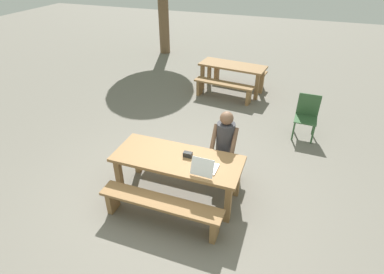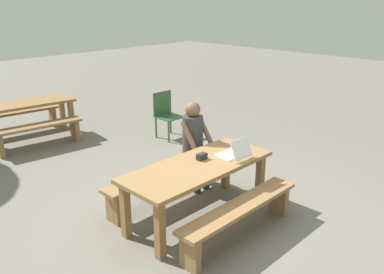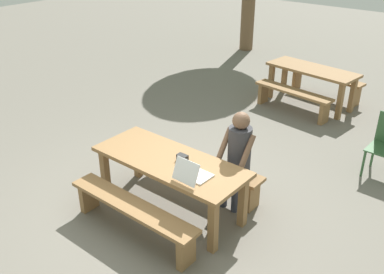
% 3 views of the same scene
% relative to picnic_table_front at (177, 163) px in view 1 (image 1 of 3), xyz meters
% --- Properties ---
extents(ground_plane, '(30.00, 30.00, 0.00)m').
position_rel_picnic_table_front_xyz_m(ground_plane, '(0.00, 0.00, -0.62)').
color(ground_plane, slate).
extents(picnic_table_front, '(1.97, 0.79, 0.73)m').
position_rel_picnic_table_front_xyz_m(picnic_table_front, '(0.00, 0.00, 0.00)').
color(picnic_table_front, olive).
rests_on(picnic_table_front, ground).
extents(bench_near, '(1.80, 0.30, 0.43)m').
position_rel_picnic_table_front_xyz_m(bench_near, '(0.00, -0.66, -0.30)').
color(bench_near, olive).
rests_on(bench_near, ground).
extents(bench_far, '(1.80, 0.30, 0.43)m').
position_rel_picnic_table_front_xyz_m(bench_far, '(0.00, 0.66, -0.30)').
color(bench_far, olive).
rests_on(bench_far, ground).
extents(laptop, '(0.33, 0.37, 0.26)m').
position_rel_picnic_table_front_xyz_m(laptop, '(0.49, -0.16, 0.17)').
color(laptop, white).
rests_on(laptop, picnic_table_front).
extents(small_pouch, '(0.13, 0.08, 0.08)m').
position_rel_picnic_table_front_xyz_m(small_pouch, '(0.14, 0.07, 0.14)').
color(small_pouch, black).
rests_on(small_pouch, picnic_table_front).
extents(person_seated, '(0.40, 0.40, 1.28)m').
position_rel_picnic_table_front_xyz_m(person_seated, '(0.57, 0.62, 0.12)').
color(person_seated, '#333847').
rests_on(person_seated, ground).
extents(plastic_chair, '(0.45, 0.45, 0.89)m').
position_rel_picnic_table_front_xyz_m(plastic_chair, '(1.81, 2.58, -0.15)').
color(plastic_chair, '#335933').
rests_on(plastic_chair, ground).
extents(picnic_table_mid, '(1.81, 0.87, 0.75)m').
position_rel_picnic_table_front_xyz_m(picnic_table_mid, '(-0.18, 4.35, -0.00)').
color(picnic_table_mid, olive).
rests_on(picnic_table_mid, ground).
extents(bench_mid_south, '(1.59, 0.48, 0.45)m').
position_rel_picnic_table_front_xyz_m(bench_mid_south, '(-0.25, 3.76, -0.29)').
color(bench_mid_south, olive).
rests_on(bench_mid_south, ground).
extents(bench_mid_north, '(1.59, 0.48, 0.45)m').
position_rel_picnic_table_front_xyz_m(bench_mid_north, '(-0.11, 4.94, -0.29)').
color(bench_mid_north, olive).
rests_on(bench_mid_north, ground).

